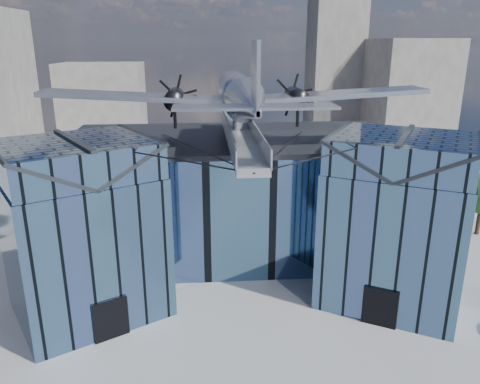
{
  "coord_description": "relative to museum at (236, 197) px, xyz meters",
  "views": [
    {
      "loc": [
        -2.56,
        -29.91,
        17.53
      ],
      "look_at": [
        0.0,
        2.0,
        7.2
      ],
      "focal_mm": 35.0,
      "sensor_mm": 36.0,
      "label": 1
    }
  ],
  "objects": [
    {
      "name": "bg_towers",
      "position": [
        1.45,
        44.67,
        4.47
      ],
      "size": [
        77.0,
        24.5,
        26.0
      ],
      "color": "slate",
      "rests_on": "ground"
    },
    {
      "name": "museum",
      "position": [
        0.0,
        0.0,
        0.0
      ],
      "size": [
        32.88,
        24.5,
        17.6
      ],
      "color": "#43638A",
      "rests_on": "ground"
    },
    {
      "name": "ground_plane",
      "position": [
        -0.0,
        -5.82,
        -5.54
      ],
      "size": [
        120.0,
        120.0,
        0.0
      ],
      "primitive_type": "plane",
      "color": "gray"
    }
  ]
}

